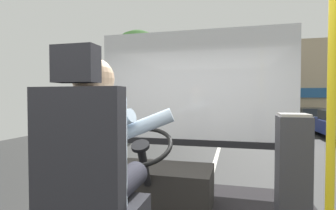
# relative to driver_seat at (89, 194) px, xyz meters

# --- Properties ---
(ground) EXTENTS (18.00, 44.00, 0.06)m
(ground) POSITION_rel_driver_seat_xyz_m (0.24, 9.25, -1.35)
(ground) COLOR #353535
(driver_seat) EXTENTS (0.48, 0.48, 1.34)m
(driver_seat) POSITION_rel_driver_seat_xyz_m (0.00, 0.00, 0.00)
(driver_seat) COLOR black
(driver_seat) RESTS_ON bus_floor
(bus_driver) EXTENTS (0.78, 0.58, 0.82)m
(bus_driver) POSITION_rel_driver_seat_xyz_m (-0.00, 0.11, 0.21)
(bus_driver) COLOR #282833
(bus_driver) RESTS_ON driver_seat
(steering_console) EXTENTS (1.10, 0.99, 0.83)m
(steering_console) POSITION_rel_driver_seat_xyz_m (-0.00, 1.22, -0.36)
(steering_console) COLOR #282623
(steering_console) RESTS_ON bus_floor
(handrail_pole) EXTENTS (0.04, 0.04, 2.09)m
(handrail_pole) POSITION_rel_driver_seat_xyz_m (1.24, 0.30, 0.46)
(handrail_pole) COLOR yellow
(handrail_pole) RESTS_ON bus_floor
(fare_box) EXTENTS (0.21, 0.22, 0.98)m
(fare_box) POSITION_rel_driver_seat_xyz_m (1.16, 0.78, -0.09)
(fare_box) COLOR #333338
(fare_box) RESTS_ON bus_floor
(windshield_panel) EXTENTS (2.50, 0.08, 1.48)m
(windshield_panel) POSITION_rel_driver_seat_xyz_m (0.24, 2.07, 0.47)
(windshield_panel) COLOR silver
(street_tree) EXTENTS (2.86, 2.86, 5.19)m
(street_tree) POSITION_rel_driver_seat_xyz_m (-3.96, 11.11, 2.41)
(street_tree) COLOR #4C3828
(street_tree) RESTS_ON ground
(shop_building) EXTENTS (12.16, 4.93, 5.51)m
(shop_building) POSITION_rel_driver_seat_xyz_m (5.63, 19.08, 1.43)
(shop_building) COLOR tan
(shop_building) RESTS_ON ground
(parked_car_white) EXTENTS (1.78, 4.40, 1.20)m
(parked_car_white) POSITION_rel_driver_seat_xyz_m (5.18, 15.95, -0.71)
(parked_car_white) COLOR silver
(parked_car_white) RESTS_ON ground
(parked_car_red) EXTENTS (1.76, 3.99, 1.44)m
(parked_car_red) POSITION_rel_driver_seat_xyz_m (5.01, 20.74, -0.59)
(parked_car_red) COLOR maroon
(parked_car_red) RESTS_ON ground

